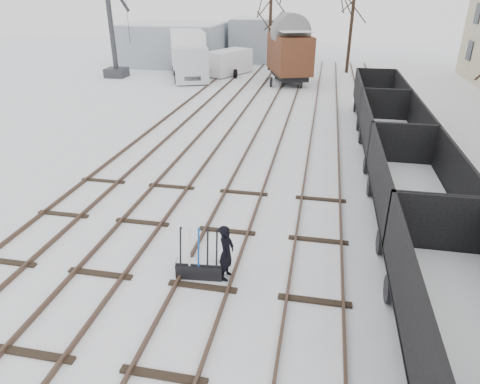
# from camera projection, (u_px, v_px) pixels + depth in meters

# --- Properties ---
(ground) EXTENTS (120.00, 120.00, 0.00)m
(ground) POSITION_uv_depth(u_px,v_px,m) (203.00, 288.00, 11.58)
(ground) COLOR white
(ground) RESTS_ON ground
(tracks) EXTENTS (13.90, 52.00, 0.16)m
(tracks) POSITION_uv_depth(u_px,v_px,m) (269.00, 133.00, 23.65)
(tracks) COLOR black
(tracks) RESTS_ON ground
(shed_left) EXTENTS (10.00, 8.00, 4.10)m
(shed_left) POSITION_uv_depth(u_px,v_px,m) (175.00, 44.00, 44.83)
(shed_left) COLOR #949EA7
(shed_left) RESTS_ON ground
(shed_right) EXTENTS (7.00, 6.00, 4.50)m
(shed_right) POSITION_uv_depth(u_px,v_px,m) (266.00, 40.00, 46.72)
(shed_right) COLOR #949EA7
(shed_right) RESTS_ON ground
(ground_frame) EXTENTS (1.33, 0.54, 1.49)m
(ground_frame) POSITION_uv_depth(u_px,v_px,m) (200.00, 268.00, 11.92)
(ground_frame) COLOR black
(ground_frame) RESTS_ON ground
(worker) EXTENTS (0.47, 0.65, 1.64)m
(worker) POSITION_uv_depth(u_px,v_px,m) (226.00, 253.00, 11.64)
(worker) COLOR black
(worker) RESTS_ON ground
(freight_wagon_a) EXTENTS (2.57, 6.43, 2.63)m
(freight_wagon_a) POSITION_uv_depth(u_px,v_px,m) (465.00, 335.00, 8.63)
(freight_wagon_a) COLOR black
(freight_wagon_a) RESTS_ON ground
(freight_wagon_b) EXTENTS (2.57, 6.43, 2.63)m
(freight_wagon_b) POSITION_uv_depth(u_px,v_px,m) (413.00, 197.00, 14.30)
(freight_wagon_b) COLOR black
(freight_wagon_b) RESTS_ON ground
(freight_wagon_c) EXTENTS (2.57, 6.43, 2.63)m
(freight_wagon_c) POSITION_uv_depth(u_px,v_px,m) (390.00, 138.00, 19.96)
(freight_wagon_c) COLOR black
(freight_wagon_c) RESTS_ON ground
(freight_wagon_d) EXTENTS (2.57, 6.43, 2.63)m
(freight_wagon_d) POSITION_uv_depth(u_px,v_px,m) (378.00, 105.00, 25.63)
(freight_wagon_d) COLOR black
(freight_wagon_d) RESTS_ON ground
(box_van_wagon) EXTENTS (4.63, 6.31, 4.32)m
(box_van_wagon) POSITION_uv_depth(u_px,v_px,m) (290.00, 52.00, 35.44)
(box_van_wagon) COLOR black
(box_van_wagon) RESTS_ON ground
(lorry) EXTENTS (4.81, 9.09, 3.94)m
(lorry) POSITION_uv_depth(u_px,v_px,m) (188.00, 54.00, 38.17)
(lorry) COLOR black
(lorry) RESTS_ON ground
(panel_van) EXTENTS (4.02, 5.41, 2.19)m
(panel_van) POSITION_uv_depth(u_px,v_px,m) (228.00, 62.00, 39.60)
(panel_van) COLOR white
(panel_van) RESTS_ON ground
(crane) EXTENTS (1.85, 5.22, 8.94)m
(crane) POSITION_uv_depth(u_px,v_px,m) (115.00, 50.00, 38.21)
(crane) COLOR #2D2E32
(crane) RESTS_ON ground
(tree_far_left) EXTENTS (0.30, 0.30, 6.51)m
(tree_far_left) POSITION_uv_depth(u_px,v_px,m) (270.00, 35.00, 40.99)
(tree_far_left) COLOR black
(tree_far_left) RESTS_ON ground
(tree_far_right) EXTENTS (0.30, 0.30, 7.38)m
(tree_far_right) POSITION_uv_depth(u_px,v_px,m) (351.00, 32.00, 39.51)
(tree_far_right) COLOR black
(tree_far_right) RESTS_ON ground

